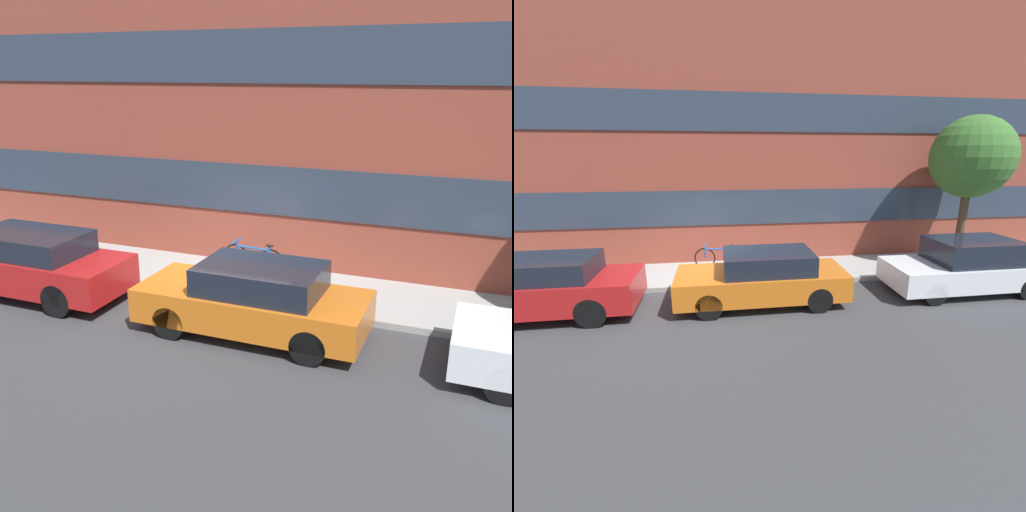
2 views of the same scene
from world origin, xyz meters
The scene contains 7 objects.
ground_plane centered at (0.00, 0.00, 0.00)m, with size 56.00×56.00×0.00m, color #38383A.
sidewalk_strip centered at (0.00, 1.11, 0.06)m, with size 28.00×2.22×0.13m.
rowhouse_facade centered at (0.00, 2.66, 4.32)m, with size 28.00×1.02×8.62m.
parked_car_red centered at (-3.75, -1.05, 0.69)m, with size 4.45×1.61×1.36m.
parked_car_orange centered at (1.32, -1.05, 0.65)m, with size 4.04×1.62×1.30m.
fire_hydrant centered at (-4.41, 0.57, 0.46)m, with size 0.46×0.25×0.66m.
bicycle centered at (0.27, 1.48, 0.50)m, with size 1.52×0.44×0.74m.
Camera 1 is at (4.80, -9.58, 4.49)m, focal length 40.00 mm.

